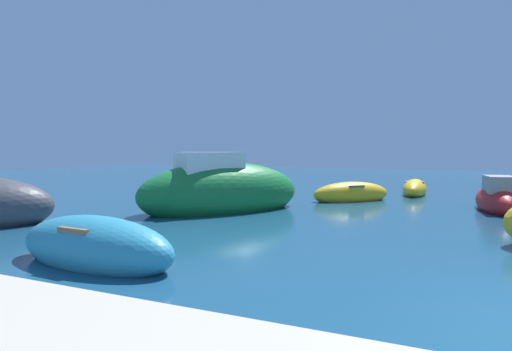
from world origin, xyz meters
name	(u,v)px	position (x,y,z in m)	size (l,w,h in m)	color
moored_boat_1	(221,191)	(-7.95, 6.58, 0.63)	(5.23, 5.92, 2.40)	#197233
moored_boat_3	(415,189)	(-2.19, 14.30, 0.25)	(1.11, 3.22, 0.89)	gold
moored_boat_4	(205,183)	(-11.77, 12.05, 0.39)	(3.78, 2.90, 1.65)	gold
moored_boat_5	(498,200)	(0.45, 10.06, 0.36)	(1.38, 3.28, 1.40)	#B21E1E
moored_boat_6	(351,194)	(-4.44, 10.87, 0.27)	(3.16, 3.00, 0.97)	gold
moored_boat_7	(95,247)	(-7.04, 0.13, 0.30)	(3.42, 1.42, 1.09)	teal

